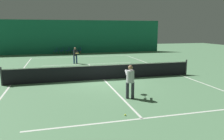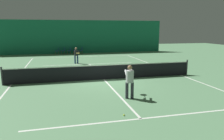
# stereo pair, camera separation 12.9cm
# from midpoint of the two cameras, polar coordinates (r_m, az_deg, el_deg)

# --- Properties ---
(ground_plane) EXTENTS (60.00, 60.00, 0.00)m
(ground_plane) POSITION_cam_midpoint_polar(r_m,az_deg,el_deg) (13.99, -1.86, -2.49)
(ground_plane) COLOR #56845B
(backdrop_curtain) EXTENTS (23.00, 0.12, 4.31)m
(backdrop_curtain) POSITION_cam_midpoint_polar(r_m,az_deg,el_deg) (29.32, -8.56, 8.57)
(backdrop_curtain) COLOR #196B4C
(backdrop_curtain) RESTS_ON ground
(court_line_baseline_far) EXTENTS (11.00, 0.10, 0.00)m
(court_line_baseline_far) POSITION_cam_midpoint_polar(r_m,az_deg,el_deg) (25.57, -7.55, 3.46)
(court_line_baseline_far) COLOR silver
(court_line_baseline_far) RESTS_ON ground
(court_line_service_far) EXTENTS (8.25, 0.10, 0.00)m
(court_line_service_far) POSITION_cam_midpoint_polar(r_m,az_deg,el_deg) (20.17, -5.73, 1.56)
(court_line_service_far) COLOR silver
(court_line_service_far) RESTS_ON ground
(court_line_service_near) EXTENTS (8.25, 0.10, 0.00)m
(court_line_service_near) POSITION_cam_midpoint_polar(r_m,az_deg,el_deg) (8.14, 7.99, -12.49)
(court_line_service_near) COLOR silver
(court_line_service_near) RESTS_ON ground
(court_line_sideline_left) EXTENTS (0.10, 23.80, 0.00)m
(court_line_sideline_left) POSITION_cam_midpoint_polar(r_m,az_deg,el_deg) (13.94, -24.59, -3.51)
(court_line_sideline_left) COLOR silver
(court_line_sideline_left) RESTS_ON ground
(court_line_sideline_right) EXTENTS (0.10, 23.80, 0.00)m
(court_line_sideline_right) POSITION_cam_midpoint_polar(r_m,az_deg,el_deg) (16.05, 17.71, -1.27)
(court_line_sideline_right) COLOR silver
(court_line_sideline_right) RESTS_ON ground
(court_line_centre) EXTENTS (0.10, 12.80, 0.00)m
(court_line_centre) POSITION_cam_midpoint_polar(r_m,az_deg,el_deg) (13.99, -1.86, -2.48)
(court_line_centre) COLOR silver
(court_line_centre) RESTS_ON ground
(tennis_net) EXTENTS (12.00, 0.10, 1.07)m
(tennis_net) POSITION_cam_midpoint_polar(r_m,az_deg,el_deg) (13.88, -1.88, -0.43)
(tennis_net) COLOR black
(tennis_net) RESTS_ON ground
(player_near) EXTENTS (0.59, 1.35, 1.57)m
(player_near) POSITION_cam_midpoint_polar(r_m,az_deg,el_deg) (10.09, 4.98, -2.37)
(player_near) COLOR #2D2D38
(player_near) RESTS_ON ground
(player_far) EXTENTS (0.47, 1.31, 1.51)m
(player_far) POSITION_cam_midpoint_polar(r_m,az_deg,el_deg) (20.50, -9.14, 4.11)
(player_far) COLOR navy
(player_far) RESTS_ON ground
(courtside_chair_0) EXTENTS (0.44, 0.44, 0.84)m
(courtside_chair_0) POSITION_cam_midpoint_polar(r_m,az_deg,el_deg) (28.73, -13.94, 5.00)
(courtside_chair_0) COLOR brown
(courtside_chair_0) RESTS_ON ground
(courtside_chair_1) EXTENTS (0.44, 0.44, 0.84)m
(courtside_chair_1) POSITION_cam_midpoint_polar(r_m,az_deg,el_deg) (28.75, -12.43, 5.06)
(courtside_chair_1) COLOR brown
(courtside_chair_1) RESTS_ON ground
(courtside_chair_2) EXTENTS (0.44, 0.44, 0.84)m
(courtside_chair_2) POSITION_cam_midpoint_polar(r_m,az_deg,el_deg) (28.78, -10.93, 5.12)
(courtside_chair_2) COLOR brown
(courtside_chair_2) RESTS_ON ground
(courtside_chair_3) EXTENTS (0.44, 0.44, 0.84)m
(courtside_chair_3) POSITION_cam_midpoint_polar(r_m,az_deg,el_deg) (28.83, -9.43, 5.18)
(courtside_chair_3) COLOR brown
(courtside_chair_3) RESTS_ON ground
(courtside_chair_4) EXTENTS (0.44, 0.44, 0.84)m
(courtside_chair_4) POSITION_cam_midpoint_polar(r_m,az_deg,el_deg) (28.90, -7.94, 5.24)
(courtside_chair_4) COLOR brown
(courtside_chair_4) RESTS_ON ground
(tennis_ball) EXTENTS (0.07, 0.07, 0.07)m
(tennis_ball) POSITION_cam_midpoint_polar(r_m,az_deg,el_deg) (8.32, 3.60, -11.64)
(tennis_ball) COLOR #D1DB33
(tennis_ball) RESTS_ON ground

